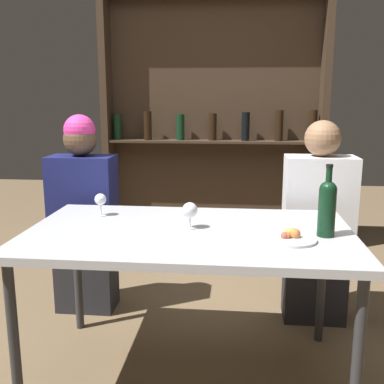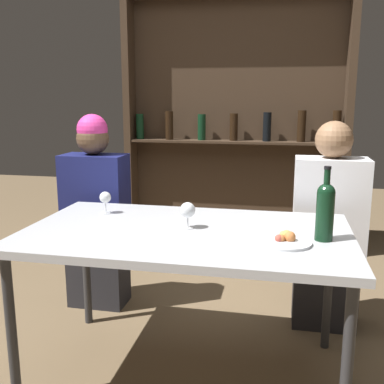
{
  "view_description": "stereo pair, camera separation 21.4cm",
  "coord_description": "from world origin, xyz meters",
  "px_view_note": "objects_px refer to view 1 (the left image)",
  "views": [
    {
      "loc": [
        0.21,
        -1.95,
        1.31
      ],
      "look_at": [
        0.0,
        0.13,
        0.87
      ],
      "focal_mm": 42.0,
      "sensor_mm": 36.0,
      "label": 1
    },
    {
      "loc": [
        0.42,
        -1.92,
        1.31
      ],
      "look_at": [
        0.0,
        0.13,
        0.87
      ],
      "focal_mm": 42.0,
      "sensor_mm": 36.0,
      "label": 2
    }
  ],
  "objects_px": {
    "wine_glass_0": "(190,211)",
    "seated_person_left": "(84,218)",
    "wine_bottle": "(327,206)",
    "seated_person_right": "(317,229)",
    "wine_glass_1": "(100,200)",
    "food_plate_0": "(290,237)"
  },
  "relations": [
    {
      "from": "wine_glass_0",
      "to": "seated_person_left",
      "type": "relative_size",
      "value": 0.1
    },
    {
      "from": "food_plate_0",
      "to": "seated_person_right",
      "type": "relative_size",
      "value": 0.18
    },
    {
      "from": "wine_bottle",
      "to": "food_plate_0",
      "type": "distance_m",
      "value": 0.21
    },
    {
      "from": "wine_bottle",
      "to": "wine_glass_1",
      "type": "bearing_deg",
      "value": 167.38
    },
    {
      "from": "wine_glass_1",
      "to": "seated_person_left",
      "type": "distance_m",
      "value": 0.53
    },
    {
      "from": "wine_bottle",
      "to": "wine_glass_1",
      "type": "distance_m",
      "value": 1.11
    },
    {
      "from": "food_plate_0",
      "to": "seated_person_right",
      "type": "bearing_deg",
      "value": 71.58
    },
    {
      "from": "wine_glass_0",
      "to": "seated_person_left",
      "type": "xyz_separation_m",
      "value": [
        -0.72,
        0.6,
        -0.22
      ]
    },
    {
      "from": "wine_glass_0",
      "to": "food_plate_0",
      "type": "relative_size",
      "value": 0.56
    },
    {
      "from": "wine_glass_0",
      "to": "seated_person_left",
      "type": "distance_m",
      "value": 0.96
    },
    {
      "from": "wine_bottle",
      "to": "wine_glass_1",
      "type": "xyz_separation_m",
      "value": [
        -1.08,
        0.24,
        -0.06
      ]
    },
    {
      "from": "wine_bottle",
      "to": "wine_glass_0",
      "type": "relative_size",
      "value": 2.58
    },
    {
      "from": "wine_bottle",
      "to": "seated_person_right",
      "type": "xyz_separation_m",
      "value": [
        0.09,
        0.66,
        -0.3
      ]
    },
    {
      "from": "wine_glass_1",
      "to": "wine_bottle",
      "type": "bearing_deg",
      "value": -12.62
    },
    {
      "from": "seated_person_left",
      "to": "seated_person_right",
      "type": "distance_m",
      "value": 1.41
    },
    {
      "from": "wine_bottle",
      "to": "seated_person_left",
      "type": "height_order",
      "value": "seated_person_left"
    },
    {
      "from": "wine_bottle",
      "to": "seated_person_right",
      "type": "bearing_deg",
      "value": 82.56
    },
    {
      "from": "wine_glass_0",
      "to": "seated_person_left",
      "type": "height_order",
      "value": "seated_person_left"
    },
    {
      "from": "wine_glass_0",
      "to": "food_plate_0",
      "type": "bearing_deg",
      "value": -17.12
    },
    {
      "from": "wine_glass_0",
      "to": "seated_person_right",
      "type": "distance_m",
      "value": 0.94
    },
    {
      "from": "food_plate_0",
      "to": "seated_person_right",
      "type": "distance_m",
      "value": 0.8
    },
    {
      "from": "seated_person_left",
      "to": "seated_person_right",
      "type": "bearing_deg",
      "value": 0.0
    }
  ]
}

